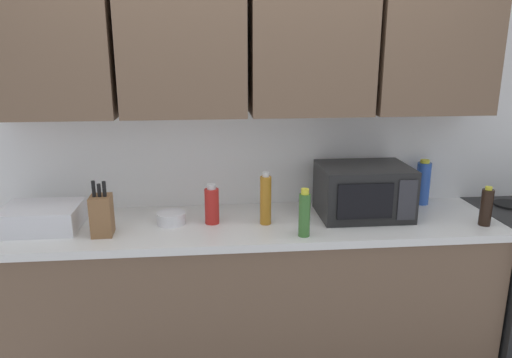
% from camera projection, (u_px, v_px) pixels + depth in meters
% --- Properties ---
extents(wall_back_with_cabinets, '(3.51, 0.38, 2.60)m').
position_uv_depth(wall_back_with_cabinets, '(246.00, 89.00, 2.60)').
color(wall_back_with_cabinets, white).
rests_on(wall_back_with_cabinets, ground_plane).
extents(counter_run, '(2.64, 0.63, 0.90)m').
position_uv_depth(counter_run, '(251.00, 297.00, 2.68)').
color(counter_run, brown).
rests_on(counter_run, ground_plane).
extents(microwave, '(0.48, 0.37, 0.28)m').
position_uv_depth(microwave, '(363.00, 191.00, 2.62)').
color(microwave, black).
rests_on(microwave, counter_run).
extents(dish_rack, '(0.38, 0.30, 0.12)m').
position_uv_depth(dish_rack, '(42.00, 217.00, 2.44)').
color(dish_rack, silver).
rests_on(dish_rack, counter_run).
extents(knife_block, '(0.10, 0.12, 0.28)m').
position_uv_depth(knife_block, '(102.00, 215.00, 2.35)').
color(knife_block, brown).
rests_on(knife_block, counter_run).
extents(bottle_amber_vinegar, '(0.06, 0.06, 0.28)m').
position_uv_depth(bottle_amber_vinegar, '(266.00, 200.00, 2.49)').
color(bottle_amber_vinegar, '#AD701E').
rests_on(bottle_amber_vinegar, counter_run).
extents(bottle_green_oil, '(0.06, 0.06, 0.24)m').
position_uv_depth(bottle_green_oil, '(304.00, 214.00, 2.34)').
color(bottle_green_oil, '#386B2D').
rests_on(bottle_green_oil, counter_run).
extents(bottle_blue_cleaner, '(0.08, 0.08, 0.27)m').
position_uv_depth(bottle_blue_cleaner, '(423.00, 183.00, 2.82)').
color(bottle_blue_cleaner, '#2D56B7').
rests_on(bottle_blue_cleaner, counter_run).
extents(bottle_soy_dark, '(0.06, 0.06, 0.21)m').
position_uv_depth(bottle_soy_dark, '(486.00, 207.00, 2.48)').
color(bottle_soy_dark, black).
rests_on(bottle_soy_dark, counter_run).
extents(bottle_red_sauce, '(0.07, 0.07, 0.21)m').
position_uv_depth(bottle_red_sauce, '(212.00, 205.00, 2.51)').
color(bottle_red_sauce, red).
rests_on(bottle_red_sauce, counter_run).
extents(bowl_ceramic_small, '(0.15, 0.15, 0.06)m').
position_uv_depth(bowl_ceramic_small, '(171.00, 218.00, 2.52)').
color(bowl_ceramic_small, silver).
rests_on(bowl_ceramic_small, counter_run).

